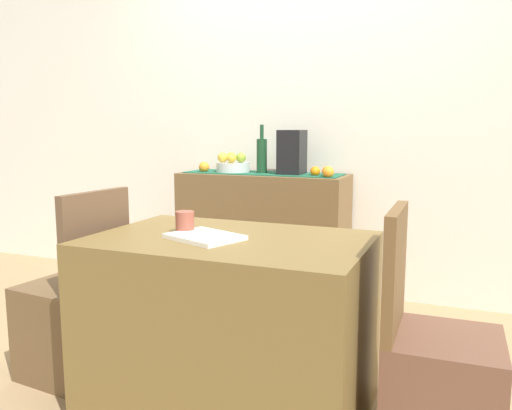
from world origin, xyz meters
name	(u,v)px	position (x,y,z in m)	size (l,w,h in m)	color
ground_plane	(241,352)	(0.00, 0.00, -0.01)	(6.40, 6.40, 0.02)	#9D7F58
room_wall_rear	(308,103)	(0.00, 1.18, 1.35)	(6.40, 0.06, 2.70)	silver
sideboard_console	(263,235)	(-0.24, 0.92, 0.43)	(1.16, 0.42, 0.86)	brown
table_runner	(263,173)	(-0.24, 0.92, 0.87)	(1.10, 0.32, 0.01)	#1A553C
fruit_bowl	(233,167)	(-0.46, 0.92, 0.90)	(0.24, 0.24, 0.07)	silver
apple_left	(241,158)	(-0.40, 0.92, 0.97)	(0.07, 0.07, 0.07)	#8AA931
apple_upper	(231,157)	(-0.49, 0.95, 0.97)	(0.07, 0.07, 0.07)	gold
apple_front	(231,158)	(-0.45, 0.86, 0.97)	(0.06, 0.06, 0.06)	gold
apple_center	(223,157)	(-0.53, 0.90, 0.97)	(0.07, 0.07, 0.07)	gold
wine_bottle	(262,155)	(-0.25, 0.92, 0.99)	(0.07, 0.07, 0.33)	#1A4226
coffee_maker	(292,152)	(-0.03, 0.92, 1.01)	(0.16, 0.18, 0.30)	black
orange_loose_near_bowl	(327,171)	(0.22, 0.89, 0.90)	(0.07, 0.07, 0.07)	orange
orange_loose_end	(204,167)	(-0.66, 0.86, 0.90)	(0.07, 0.07, 0.07)	orange
orange_loose_far	(315,171)	(0.15, 0.87, 0.90)	(0.06, 0.06, 0.06)	orange
orange_loose_mid	(328,172)	(0.26, 0.80, 0.90)	(0.07, 0.07, 0.07)	orange
dining_table	(230,325)	(0.20, -0.54, 0.37)	(1.11, 0.73, 0.74)	brown
open_book	(205,237)	(0.12, -0.61, 0.75)	(0.28, 0.21, 0.02)	white
coffee_cup	(185,223)	(-0.01, -0.55, 0.79)	(0.08, 0.08, 0.09)	brown
chair_near_window	(75,321)	(-0.62, -0.55, 0.27)	(0.44, 0.44, 0.90)	brown
chair_by_corner	(437,385)	(1.02, -0.55, 0.27)	(0.41, 0.41, 0.90)	brown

